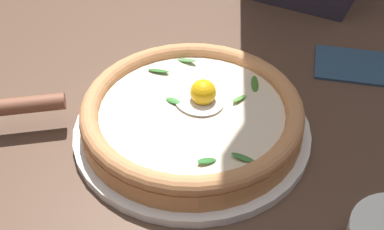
{
  "coord_description": "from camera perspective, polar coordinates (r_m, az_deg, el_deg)",
  "views": [
    {
      "loc": [
        -0.37,
        0.34,
        0.47
      ],
      "look_at": [
        -0.03,
        -0.04,
        0.03
      ],
      "focal_mm": 48.59,
      "sensor_mm": 36.0,
      "label": 1
    }
  ],
  "objects": [
    {
      "name": "pizza",
      "position": [
        0.67,
        0.02,
        0.14
      ],
      "size": [
        0.29,
        0.29,
        0.06
      ],
      "color": "#C9854C",
      "rests_on": "pizza_plate"
    },
    {
      "name": "pizza_cutter",
      "position": [
        0.71,
        -19.74,
        0.82
      ],
      "size": [
        0.11,
        0.14,
        0.08
      ],
      "color": "silver",
      "rests_on": "ground"
    },
    {
      "name": "ground_plane",
      "position": [
        0.69,
        -3.85,
        -3.45
      ],
      "size": [
        2.4,
        2.4,
        0.03
      ],
      "primitive_type": "cube",
      "color": "brown",
      "rests_on": "ground"
    },
    {
      "name": "pizza_plate",
      "position": [
        0.68,
        -0.0,
        -1.65
      ],
      "size": [
        0.31,
        0.31,
        0.01
      ],
      "primitive_type": "cylinder",
      "color": "white",
      "rests_on": "ground"
    },
    {
      "name": "folded_napkin",
      "position": [
        0.84,
        18.08,
        5.21
      ],
      "size": [
        0.17,
        0.15,
        0.01
      ],
      "primitive_type": "cube",
      "rotation": [
        0.0,
        0.0,
        3.67
      ],
      "color": "navy",
      "rests_on": "ground"
    }
  ]
}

